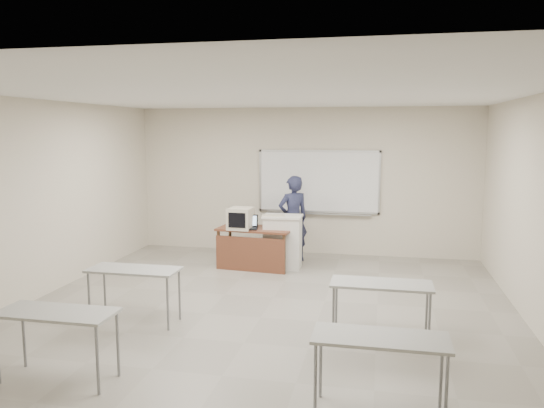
% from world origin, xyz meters
% --- Properties ---
extents(floor, '(7.00, 8.00, 0.01)m').
position_xyz_m(floor, '(0.00, 0.00, -0.01)').
color(floor, gray).
rests_on(floor, ground).
extents(whiteboard, '(2.48, 0.10, 1.31)m').
position_xyz_m(whiteboard, '(0.30, 3.97, 1.48)').
color(whiteboard, white).
rests_on(whiteboard, floor).
extents(student_desks, '(4.40, 2.20, 0.73)m').
position_xyz_m(student_desks, '(-0.00, -1.35, 0.67)').
color(student_desks, '#9C9D98').
rests_on(student_desks, floor).
extents(instructor_desk, '(1.38, 0.69, 0.75)m').
position_xyz_m(instructor_desk, '(-0.70, 2.49, 0.54)').
color(instructor_desk, brown).
rests_on(instructor_desk, floor).
extents(podium, '(0.70, 0.51, 0.99)m').
position_xyz_m(podium, '(-0.20, 2.67, 0.50)').
color(podium, silver).
rests_on(podium, floor).
extents(crt_monitor, '(0.42, 0.47, 0.40)m').
position_xyz_m(crt_monitor, '(-0.95, 2.48, 0.94)').
color(crt_monitor, '#BEB39C').
rests_on(crt_monitor, instructor_desk).
extents(laptop, '(0.33, 0.31, 0.25)m').
position_xyz_m(laptop, '(-0.80, 2.48, 0.81)').
color(laptop, black).
rests_on(laptop, instructor_desk).
extents(mouse, '(0.12, 0.08, 0.04)m').
position_xyz_m(mouse, '(-0.15, 2.65, 0.77)').
color(mouse, '#96999C').
rests_on(mouse, instructor_desk).
extents(keyboard, '(0.42, 0.20, 0.02)m').
position_xyz_m(keyboard, '(-0.35, 2.55, 1.00)').
color(keyboard, '#BEB39C').
rests_on(keyboard, podium).
extents(presenter, '(0.73, 0.68, 1.68)m').
position_xyz_m(presenter, '(-0.10, 3.23, 0.84)').
color(presenter, black).
rests_on(presenter, floor).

